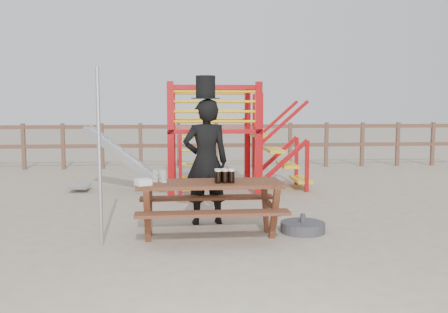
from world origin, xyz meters
The scene contains 10 objects.
ground centered at (0.00, 0.00, 0.00)m, with size 60.00×60.00×0.00m, color tan.
back_fence centered at (0.00, 7.00, 0.74)m, with size 15.09×0.09×1.20m.
playground_fort centered at (0.12, 3.58, 1.07)m, with size 4.71×1.84×2.10m.
picnic_table centered at (-0.04, 0.03, 0.45)m, with size 1.86×1.30×0.71m.
man_with_hat centered at (-0.06, 0.75, 0.93)m, with size 0.70×0.51×2.09m.
metal_pole centered at (-1.37, -0.26, 1.06)m, with size 0.05×0.05×2.13m, color #B2B2B7.
parasol_base centered at (1.20, 0.15, 0.07)m, with size 0.59×0.59×0.25m.
paper_bag centered at (-0.86, -0.16, 0.75)m, with size 0.18×0.14×0.08m, color white.
stout_pints centered at (0.14, -0.03, 0.80)m, with size 0.25×0.18×0.17m.
empty_glasses centered at (-0.66, 0.09, 0.78)m, with size 0.19×0.14×0.15m.
Camera 1 is at (-0.37, -6.23, 1.69)m, focal length 40.00 mm.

